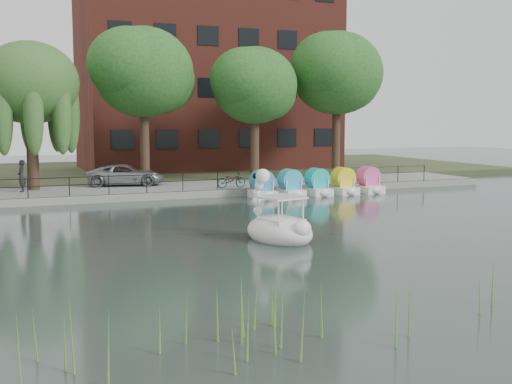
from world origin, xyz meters
TOP-DOWN VIEW (x-y plane):
  - ground_plane at (0.00, 0.00)m, footprint 120.00×120.00m
  - promenade at (0.00, 16.00)m, footprint 40.00×6.00m
  - kerb at (0.00, 13.05)m, footprint 40.00×0.25m
  - land_strip at (0.00, 30.00)m, footprint 60.00×22.00m
  - railing at (0.00, 13.25)m, footprint 32.00×0.05m
  - apartment_building at (7.00, 29.97)m, footprint 20.00×10.07m
  - willow_mid at (-7.50, 17.00)m, footprint 5.32×5.32m
  - broadleaf_center at (-1.00, 18.00)m, footprint 6.00×6.00m
  - broadleaf_right at (6.00, 17.50)m, footprint 5.40×5.40m
  - broadleaf_far at (12.50, 18.50)m, footprint 6.30×6.30m
  - minivan at (-2.31, 17.39)m, footprint 3.43×5.54m
  - bicycle at (2.99, 13.72)m, footprint 0.70×1.75m
  - pedestrian at (-8.16, 16.11)m, footprint 0.55×0.76m
  - swan_boat at (-0.26, 0.09)m, footprint 2.50×3.32m
  - pedal_boat_row at (7.45, 11.65)m, footprint 7.95×1.70m

SIDE VIEW (x-z plane):
  - ground_plane at x=0.00m, z-range 0.00..0.00m
  - land_strip at x=0.00m, z-range 0.00..0.36m
  - promenade at x=0.00m, z-range 0.00..0.40m
  - kerb at x=0.00m, z-range 0.00..0.40m
  - swan_boat at x=-0.26m, z-range -0.71..1.81m
  - pedal_boat_row at x=7.45m, z-range -0.09..1.31m
  - bicycle at x=2.99m, z-range 0.40..1.40m
  - minivan at x=-2.31m, z-range 0.40..1.83m
  - railing at x=0.00m, z-range 0.65..1.65m
  - pedestrian at x=-8.16m, z-range 0.40..2.38m
  - willow_mid at x=-7.50m, z-range 2.17..10.32m
  - broadleaf_right at x=6.00m, z-range 2.22..10.55m
  - broadleaf_center at x=-1.00m, z-range 2.44..11.69m
  - broadleaf_far at x=12.50m, z-range 2.54..12.25m
  - apartment_building at x=7.00m, z-range 0.36..18.36m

